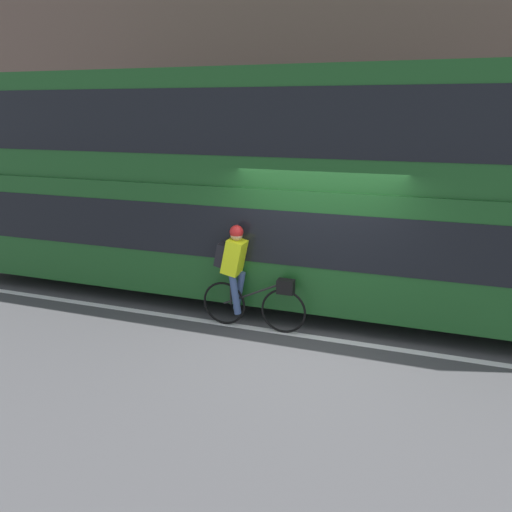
{
  "coord_description": "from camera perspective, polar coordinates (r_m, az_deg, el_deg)",
  "views": [
    {
      "loc": [
        1.52,
        -6.95,
        3.36
      ],
      "look_at": [
        -1.11,
        0.57,
        1.01
      ],
      "focal_mm": 35.0,
      "sensor_mm": 36.0,
      "label": 1
    }
  ],
  "objects": [
    {
      "name": "street_sign_post",
      "position": [
        12.49,
        1.01,
        8.59
      ],
      "size": [
        0.36,
        0.09,
        2.71
      ],
      "color": "#59595B",
      "rests_on": "sidewalk_curb"
    },
    {
      "name": "building_facade",
      "position": [
        13.12,
        13.13,
        15.82
      ],
      "size": [
        60.0,
        0.3,
        6.62
      ],
      "color": "brown",
      "rests_on": "ground_plane"
    },
    {
      "name": "cyclist_on_bike",
      "position": [
        7.77,
        -1.56,
        -2.07
      ],
      "size": [
        1.71,
        0.32,
        1.67
      ],
      "color": "black",
      "rests_on": "ground_plane"
    },
    {
      "name": "road_center_line",
      "position": [
        7.8,
        6.24,
        -9.14
      ],
      "size": [
        50.0,
        0.14,
        0.01
      ],
      "primitive_type": "cube",
      "color": "silver",
      "rests_on": "ground_plane"
    },
    {
      "name": "bus",
      "position": [
        8.88,
        -0.32,
        8.87
      ],
      "size": [
        11.41,
        2.47,
        3.96
      ],
      "color": "black",
      "rests_on": "ground_plane"
    },
    {
      "name": "ground_plane",
      "position": [
        7.87,
        6.36,
        -8.96
      ],
      "size": [
        80.0,
        80.0,
        0.0
      ],
      "primitive_type": "plane",
      "color": "#424244"
    },
    {
      "name": "sidewalk_curb",
      "position": [
        12.4,
        11.55,
        0.75
      ],
      "size": [
        60.0,
        2.04,
        0.15
      ],
      "color": "gray",
      "rests_on": "ground_plane"
    }
  ]
}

